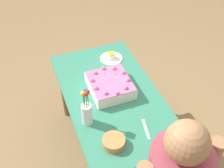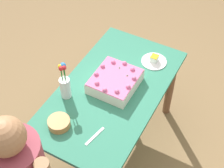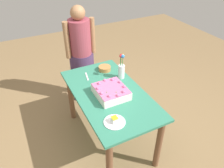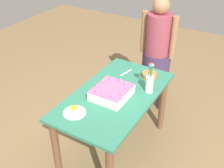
{
  "view_description": "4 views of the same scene",
  "coord_description": "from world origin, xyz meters",
  "px_view_note": "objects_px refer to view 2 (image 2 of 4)",
  "views": [
    {
      "loc": [
        1.53,
        -0.57,
        2.37
      ],
      "look_at": [
        -0.01,
        0.0,
        0.87
      ],
      "focal_mm": 45.0,
      "sensor_mm": 36.0,
      "label": 1
    },
    {
      "loc": [
        1.53,
        0.84,
        2.74
      ],
      "look_at": [
        -0.0,
        0.01,
        0.83
      ],
      "focal_mm": 55.0,
      "sensor_mm": 36.0,
      "label": 2
    },
    {
      "loc": [
        -1.78,
        0.86,
        2.26
      ],
      "look_at": [
        0.04,
        -0.05,
        0.84
      ],
      "focal_mm": 35.0,
      "sensor_mm": 36.0,
      "label": 3
    },
    {
      "loc": [
        -1.99,
        -1.14,
        2.35
      ],
      "look_at": [
        -0.0,
        0.03,
        0.87
      ],
      "focal_mm": 45.0,
      "sensor_mm": 36.0,
      "label": 4
    }
  ],
  "objects_px": {
    "cake_knife": "(95,136)",
    "flower_vase": "(65,85)",
    "sheet_cake": "(115,81)",
    "fruit_bowl": "(59,123)",
    "serving_plate_with_slice": "(154,60)"
  },
  "relations": [
    {
      "from": "sheet_cake",
      "to": "flower_vase",
      "type": "relative_size",
      "value": 1.11
    },
    {
      "from": "serving_plate_with_slice",
      "to": "fruit_bowl",
      "type": "xyz_separation_m",
      "value": [
        0.91,
        -0.33,
        0.01
      ]
    },
    {
      "from": "serving_plate_with_slice",
      "to": "fruit_bowl",
      "type": "relative_size",
      "value": 1.33
    },
    {
      "from": "serving_plate_with_slice",
      "to": "fruit_bowl",
      "type": "bearing_deg",
      "value": -19.64
    },
    {
      "from": "flower_vase",
      "to": "fruit_bowl",
      "type": "xyz_separation_m",
      "value": [
        0.25,
        0.11,
        -0.1
      ]
    },
    {
      "from": "sheet_cake",
      "to": "serving_plate_with_slice",
      "type": "relative_size",
      "value": 1.71
    },
    {
      "from": "sheet_cake",
      "to": "fruit_bowl",
      "type": "xyz_separation_m",
      "value": [
        0.52,
        -0.17,
        -0.02
      ]
    },
    {
      "from": "cake_knife",
      "to": "flower_vase",
      "type": "bearing_deg",
      "value": 71.94
    },
    {
      "from": "sheet_cake",
      "to": "serving_plate_with_slice",
      "type": "height_order",
      "value": "sheet_cake"
    },
    {
      "from": "sheet_cake",
      "to": "fruit_bowl",
      "type": "height_order",
      "value": "sheet_cake"
    },
    {
      "from": "fruit_bowl",
      "to": "flower_vase",
      "type": "bearing_deg",
      "value": -156.76
    },
    {
      "from": "cake_knife",
      "to": "flower_vase",
      "type": "height_order",
      "value": "flower_vase"
    },
    {
      "from": "fruit_bowl",
      "to": "sheet_cake",
      "type": "bearing_deg",
      "value": 162.18
    },
    {
      "from": "sheet_cake",
      "to": "cake_knife",
      "type": "relative_size",
      "value": 1.95
    },
    {
      "from": "flower_vase",
      "to": "serving_plate_with_slice",
      "type": "bearing_deg",
      "value": 146.53
    }
  ]
}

